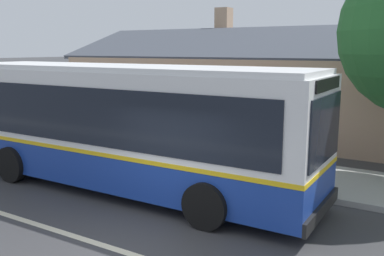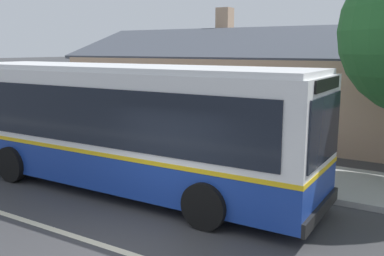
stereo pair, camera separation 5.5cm
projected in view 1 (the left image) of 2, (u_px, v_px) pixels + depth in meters
ground_plane at (123, 252)px, 7.84m from camera, size 300.00×300.00×0.00m
sidewalk_far at (254, 170)px, 12.86m from camera, size 60.00×3.00×0.15m
lane_divider_stripe at (123, 252)px, 7.83m from camera, size 60.00×0.16×0.01m
community_building at (364, 95)px, 17.79m from camera, size 26.29×8.48×5.68m
transit_bus at (121, 123)px, 11.23m from camera, size 10.68×2.83×3.25m
bench_by_building at (19, 123)px, 18.09m from camera, size 1.52×0.51×0.94m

